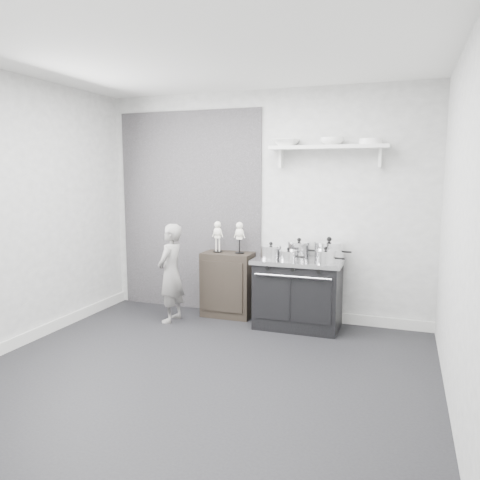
# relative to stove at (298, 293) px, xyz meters

# --- Properties ---
(ground) EXTENTS (4.00, 4.00, 0.00)m
(ground) POSITION_rel_stove_xyz_m (-0.53, -1.48, -0.40)
(ground) COLOR black
(ground) RESTS_ON ground
(room_shell) EXTENTS (4.02, 3.62, 2.71)m
(room_shell) POSITION_rel_stove_xyz_m (-0.62, -1.33, 1.24)
(room_shell) COLOR #A0A09E
(room_shell) RESTS_ON ground
(wall_shelf) EXTENTS (1.30, 0.26, 0.24)m
(wall_shelf) POSITION_rel_stove_xyz_m (0.27, 0.20, 1.61)
(wall_shelf) COLOR silver
(wall_shelf) RESTS_ON room_shell
(stove) EXTENTS (0.98, 0.61, 0.79)m
(stove) POSITION_rel_stove_xyz_m (0.00, 0.00, 0.00)
(stove) COLOR black
(stove) RESTS_ON ground
(side_cabinet) EXTENTS (0.60, 0.35, 0.79)m
(side_cabinet) POSITION_rel_stove_xyz_m (-0.90, 0.13, -0.00)
(side_cabinet) COLOR black
(side_cabinet) RESTS_ON ground
(child) EXTENTS (0.29, 0.43, 1.16)m
(child) POSITION_rel_stove_xyz_m (-1.45, -0.29, 0.18)
(child) COLOR gray
(child) RESTS_ON ground
(pot_front_left) EXTENTS (0.32, 0.24, 0.19)m
(pot_front_left) POSITION_rel_stove_xyz_m (-0.30, -0.07, 0.46)
(pot_front_left) COLOR silver
(pot_front_left) RESTS_ON stove
(pot_back_left) EXTENTS (0.35, 0.27, 0.22)m
(pot_back_left) POSITION_rel_stove_xyz_m (-0.03, 0.15, 0.48)
(pot_back_left) COLOR silver
(pot_back_left) RESTS_ON stove
(pot_back_right) EXTENTS (0.41, 0.33, 0.25)m
(pot_back_right) POSITION_rel_stove_xyz_m (0.31, 0.13, 0.49)
(pot_back_right) COLOR silver
(pot_back_right) RESTS_ON stove
(pot_front_right) EXTENTS (0.31, 0.22, 0.18)m
(pot_front_right) POSITION_rel_stove_xyz_m (0.33, -0.17, 0.46)
(pot_front_right) COLOR silver
(pot_front_right) RESTS_ON stove
(pot_front_center) EXTENTS (0.28, 0.19, 0.15)m
(pot_front_center) POSITION_rel_stove_xyz_m (-0.08, -0.14, 0.45)
(pot_front_center) COLOR silver
(pot_front_center) RESTS_ON stove
(skeleton_full) EXTENTS (0.12, 0.08, 0.43)m
(skeleton_full) POSITION_rel_stove_xyz_m (-1.03, 0.13, 0.61)
(skeleton_full) COLOR white
(skeleton_full) RESTS_ON side_cabinet
(skeleton_torso) EXTENTS (0.12, 0.08, 0.43)m
(skeleton_torso) POSITION_rel_stove_xyz_m (-0.75, 0.13, 0.61)
(skeleton_torso) COLOR white
(skeleton_torso) RESTS_ON side_cabinet
(bowl_large) EXTENTS (0.31, 0.31, 0.08)m
(bowl_large) POSITION_rel_stove_xyz_m (-0.21, 0.19, 1.68)
(bowl_large) COLOR white
(bowl_large) RESTS_ON wall_shelf
(bowl_small) EXTENTS (0.26, 0.26, 0.08)m
(bowl_small) POSITION_rel_stove_xyz_m (0.31, 0.19, 1.68)
(bowl_small) COLOR white
(bowl_small) RESTS_ON wall_shelf
(plate_stack) EXTENTS (0.24, 0.24, 0.06)m
(plate_stack) POSITION_rel_stove_xyz_m (0.72, 0.19, 1.67)
(plate_stack) COLOR white
(plate_stack) RESTS_ON wall_shelf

